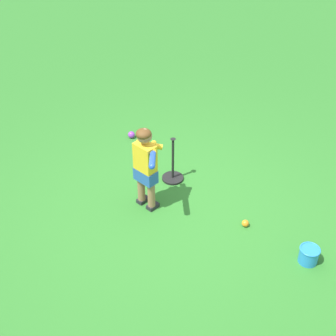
# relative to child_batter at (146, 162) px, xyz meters

# --- Properties ---
(ground_plane) EXTENTS (40.00, 40.00, 0.00)m
(ground_plane) POSITION_rel_child_batter_xyz_m (0.22, 0.29, -0.65)
(ground_plane) COLOR #2D7528
(child_batter) EXTENTS (0.58, 0.40, 1.08)m
(child_batter) POSITION_rel_child_batter_xyz_m (0.00, 0.00, 0.00)
(child_batter) COLOR #232328
(child_batter) RESTS_ON ground
(play_ball_far_right) EXTENTS (0.10, 0.10, 0.10)m
(play_ball_far_right) POSITION_rel_child_batter_xyz_m (-1.48, 0.53, -0.60)
(play_ball_far_right) COLOR purple
(play_ball_far_right) RESTS_ON ground
(play_ball_far_left) EXTENTS (0.08, 0.08, 0.08)m
(play_ball_far_left) POSITION_rel_child_batter_xyz_m (0.88, 0.80, -0.61)
(play_ball_far_left) COLOR orange
(play_ball_far_left) RESTS_ON ground
(batting_tee) EXTENTS (0.28, 0.28, 0.62)m
(batting_tee) POSITION_rel_child_batter_xyz_m (-0.30, 0.54, -0.55)
(batting_tee) COLOR black
(batting_tee) RESTS_ON ground
(toy_bucket) EXTENTS (0.22, 0.22, 0.19)m
(toy_bucket) POSITION_rel_child_batter_xyz_m (1.65, 1.03, -0.55)
(toy_bucket) COLOR #2884DB
(toy_bucket) RESTS_ON ground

